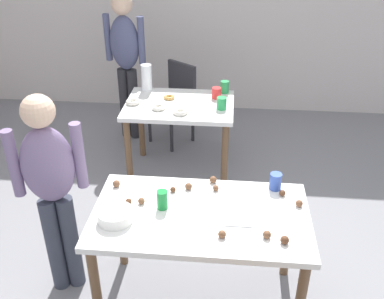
{
  "coord_description": "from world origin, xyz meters",
  "views": [
    {
      "loc": [
        0.21,
        -2.19,
        2.41
      ],
      "look_at": [
        -0.03,
        0.43,
        0.9
      ],
      "focal_mm": 41.4,
      "sensor_mm": 36.0,
      "label": 1
    }
  ],
  "objects_px": {
    "mixing_bowl": "(115,216)",
    "soda_can": "(162,200)",
    "dining_table_near": "(200,226)",
    "chair_far_table": "(176,98)",
    "dining_table_far": "(180,115)",
    "person_girl_near": "(51,183)",
    "person_adult_far": "(126,55)",
    "pitcher_far": "(147,78)"
  },
  "relations": [
    {
      "from": "person_girl_near",
      "to": "dining_table_far",
      "type": "bearing_deg",
      "value": 68.1
    },
    {
      "from": "dining_table_near",
      "to": "mixing_bowl",
      "type": "distance_m",
      "value": 0.52
    },
    {
      "from": "dining_table_near",
      "to": "mixing_bowl",
      "type": "relative_size",
      "value": 6.3
    },
    {
      "from": "dining_table_near",
      "to": "person_adult_far",
      "type": "bearing_deg",
      "value": 112.62
    },
    {
      "from": "dining_table_near",
      "to": "person_girl_near",
      "type": "bearing_deg",
      "value": 175.71
    },
    {
      "from": "person_adult_far",
      "to": "pitcher_far",
      "type": "distance_m",
      "value": 0.53
    },
    {
      "from": "person_girl_near",
      "to": "soda_can",
      "type": "relative_size",
      "value": 11.9
    },
    {
      "from": "chair_far_table",
      "to": "person_girl_near",
      "type": "height_order",
      "value": "person_girl_near"
    },
    {
      "from": "soda_can",
      "to": "mixing_bowl",
      "type": "bearing_deg",
      "value": -150.63
    },
    {
      "from": "soda_can",
      "to": "chair_far_table",
      "type": "bearing_deg",
      "value": 95.26
    },
    {
      "from": "chair_far_table",
      "to": "soda_can",
      "type": "distance_m",
      "value": 2.31
    },
    {
      "from": "person_adult_far",
      "to": "pitcher_far",
      "type": "xyz_separation_m",
      "value": [
        0.3,
        -0.43,
        -0.08
      ]
    },
    {
      "from": "dining_table_near",
      "to": "chair_far_table",
      "type": "height_order",
      "value": "chair_far_table"
    },
    {
      "from": "soda_can",
      "to": "pitcher_far",
      "type": "xyz_separation_m",
      "value": [
        -0.44,
        1.87,
        0.07
      ]
    },
    {
      "from": "pitcher_far",
      "to": "chair_far_table",
      "type": "bearing_deg",
      "value": 61.07
    },
    {
      "from": "mixing_bowl",
      "to": "person_adult_far",
      "type": "bearing_deg",
      "value": 101.1
    },
    {
      "from": "chair_far_table",
      "to": "person_girl_near",
      "type": "distance_m",
      "value": 2.33
    },
    {
      "from": "soda_can",
      "to": "person_girl_near",
      "type": "bearing_deg",
      "value": 176.8
    },
    {
      "from": "dining_table_far",
      "to": "person_adult_far",
      "type": "bearing_deg",
      "value": 132.14
    },
    {
      "from": "chair_far_table",
      "to": "mixing_bowl",
      "type": "relative_size",
      "value": 4.17
    },
    {
      "from": "dining_table_near",
      "to": "person_adult_far",
      "type": "relative_size",
      "value": 0.83
    },
    {
      "from": "mixing_bowl",
      "to": "soda_can",
      "type": "height_order",
      "value": "soda_can"
    },
    {
      "from": "dining_table_far",
      "to": "dining_table_near",
      "type": "bearing_deg",
      "value": -78.82
    },
    {
      "from": "person_girl_near",
      "to": "pitcher_far",
      "type": "bearing_deg",
      "value": 81.8
    },
    {
      "from": "dining_table_far",
      "to": "pitcher_far",
      "type": "xyz_separation_m",
      "value": [
        -0.35,
        0.3,
        0.25
      ]
    },
    {
      "from": "mixing_bowl",
      "to": "soda_can",
      "type": "distance_m",
      "value": 0.3
    },
    {
      "from": "person_adult_far",
      "to": "pitcher_far",
      "type": "height_order",
      "value": "person_adult_far"
    },
    {
      "from": "chair_far_table",
      "to": "soda_can",
      "type": "height_order",
      "value": "soda_can"
    },
    {
      "from": "person_adult_far",
      "to": "dining_table_near",
      "type": "bearing_deg",
      "value": -67.38
    },
    {
      "from": "dining_table_far",
      "to": "pitcher_far",
      "type": "bearing_deg",
      "value": 140.21
    },
    {
      "from": "person_girl_near",
      "to": "soda_can",
      "type": "height_order",
      "value": "person_girl_near"
    },
    {
      "from": "dining_table_far",
      "to": "mixing_bowl",
      "type": "bearing_deg",
      "value": -95.76
    },
    {
      "from": "person_adult_far",
      "to": "soda_can",
      "type": "height_order",
      "value": "person_adult_far"
    },
    {
      "from": "dining_table_far",
      "to": "chair_far_table",
      "type": "height_order",
      "value": "chair_far_table"
    },
    {
      "from": "dining_table_near",
      "to": "pitcher_far",
      "type": "bearing_deg",
      "value": 109.44
    },
    {
      "from": "chair_far_table",
      "to": "pitcher_far",
      "type": "distance_m",
      "value": 0.6
    },
    {
      "from": "dining_table_far",
      "to": "chair_far_table",
      "type": "relative_size",
      "value": 1.15
    },
    {
      "from": "person_girl_near",
      "to": "pitcher_far",
      "type": "relative_size",
      "value": 5.63
    },
    {
      "from": "person_adult_far",
      "to": "soda_can",
      "type": "xyz_separation_m",
      "value": [
        0.74,
        -2.3,
        -0.15
      ]
    },
    {
      "from": "person_girl_near",
      "to": "mixing_bowl",
      "type": "relative_size",
      "value": 6.97
    },
    {
      "from": "person_girl_near",
      "to": "soda_can",
      "type": "xyz_separation_m",
      "value": [
        0.7,
        -0.04,
        -0.05
      ]
    },
    {
      "from": "dining_table_far",
      "to": "pitcher_far",
      "type": "height_order",
      "value": "pitcher_far"
    }
  ]
}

